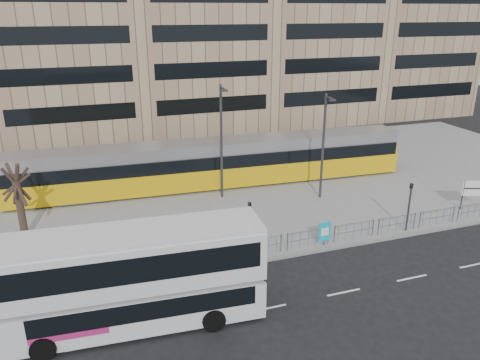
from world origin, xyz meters
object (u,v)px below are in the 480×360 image
object	(u,v)px
lamp_post_east	(324,143)
bare_tree	(12,160)
tram	(215,163)
station_sign	(476,190)
lamp_post_west	(222,138)
traffic_light_west	(250,221)
pedestrian	(176,231)
traffic_light_east	(410,201)
ad_panel	(325,232)
double_decker_bus	(131,276)

from	to	relation	value
lamp_post_east	bare_tree	distance (m)	19.79
tram	station_sign	world-z (taller)	tram
tram	lamp_post_west	distance (m)	3.68
bare_tree	station_sign	bearing A→B (deg)	-10.64
tram	traffic_light_west	distance (m)	11.11
pedestrian	tram	bearing A→B (deg)	-7.92
station_sign	bare_tree	xyz separation A→B (m)	(-28.64, 5.38, 3.46)
traffic_light_east	lamp_post_east	world-z (taller)	lamp_post_east
traffic_light_west	traffic_light_east	distance (m)	10.17
ad_panel	pedestrian	world-z (taller)	pedestrian
double_decker_bus	traffic_light_west	world-z (taller)	double_decker_bus
tram	ad_panel	size ratio (longest dim) A/B	20.58
pedestrian	lamp_post_east	distance (m)	12.42
tram	double_decker_bus	bearing A→B (deg)	-114.95
lamp_post_east	station_sign	bearing A→B (deg)	-30.66
pedestrian	traffic_light_east	world-z (taller)	traffic_light_east
ad_panel	lamp_post_west	bearing A→B (deg)	106.16
lamp_post_west	lamp_post_east	xyz separation A→B (m)	(6.71, -2.42, -0.31)
double_decker_bus	lamp_post_east	bearing A→B (deg)	38.75
traffic_light_west	station_sign	bearing A→B (deg)	-14.74
double_decker_bus	lamp_post_west	bearing A→B (deg)	61.83
tram	lamp_post_east	xyz separation A→B (m)	(6.49, -4.94, 2.35)
lamp_post_west	traffic_light_east	bearing A→B (deg)	-44.29
traffic_light_west	traffic_light_east	xyz separation A→B (m)	(10.17, -0.42, 0.00)
traffic_light_east	lamp_post_west	distance (m)	13.04
bare_tree	traffic_light_east	bearing A→B (deg)	-16.66
ad_panel	lamp_post_east	size ratio (longest dim) A/B	0.19
station_sign	ad_panel	world-z (taller)	station_sign
ad_panel	pedestrian	size ratio (longest dim) A/B	0.86
pedestrian	station_sign	bearing A→B (deg)	-72.81
pedestrian	lamp_post_east	bearing A→B (deg)	-50.37
traffic_light_west	tram	bearing A→B (deg)	66.03
ad_panel	bare_tree	xyz separation A→B (m)	(-16.48, 6.75, 4.02)
traffic_light_west	bare_tree	size ratio (longest dim) A/B	0.45
bare_tree	lamp_post_west	bearing A→B (deg)	9.92
station_sign	pedestrian	size ratio (longest dim) A/B	1.20
tram	traffic_light_west	size ratio (longest dim) A/B	9.75
ad_panel	bare_tree	distance (m)	18.25
traffic_light_west	lamp_post_west	distance (m)	8.93
tram	pedestrian	world-z (taller)	tram
traffic_light_east	ad_panel	bearing A→B (deg)	161.61
double_decker_bus	lamp_post_east	distance (m)	17.89
tram	ad_panel	distance (m)	12.03
double_decker_bus	ad_panel	world-z (taller)	double_decker_bus
traffic_light_west	lamp_post_east	bearing A→B (deg)	20.68
ad_panel	lamp_post_east	bearing A→B (deg)	59.01
double_decker_bus	lamp_post_west	distance (m)	15.03
traffic_light_east	lamp_post_west	xyz separation A→B (m)	(-9.16, 8.94, 2.47)
station_sign	pedestrian	bearing A→B (deg)	-163.98
double_decker_bus	station_sign	world-z (taller)	double_decker_bus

